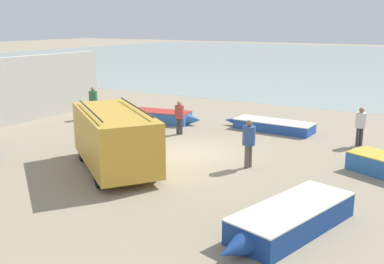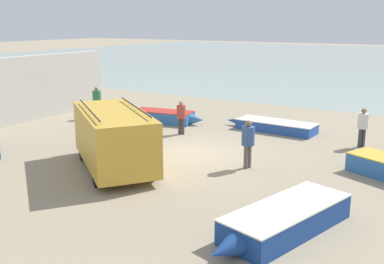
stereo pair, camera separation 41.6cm
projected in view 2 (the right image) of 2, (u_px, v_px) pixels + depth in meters
The scene contains 10 objects.
ground_plane at pixel (198, 152), 18.56m from camera, with size 200.00×200.00×0.00m, color gray.
harbor_wall at pixel (34, 88), 24.60m from camera, with size 0.50×10.07×3.49m, color #BCB7AD.
parked_van at pixel (114, 137), 16.21m from camera, with size 5.33×4.71×2.30m.
fishing_rowboat_1 at pixel (166, 117), 23.99m from camera, with size 3.95×1.79×0.63m.
fishing_rowboat_2 at pixel (273, 126), 22.18m from camera, with size 4.76×1.55×0.51m.
fishing_rowboat_4 at pixel (283, 220), 11.41m from camera, with size 2.44×4.85×0.67m.
fisherman_0 at pixel (97, 99), 24.95m from camera, with size 0.47×0.47×1.78m.
fisherman_1 at pixel (363, 124), 19.14m from camera, with size 0.44×0.44×1.69m.
fisherman_2 at pixel (248, 140), 16.33m from camera, with size 0.47×0.47×1.80m.
fisherman_3 at pixel (181, 114), 21.34m from camera, with size 0.42×0.42×1.62m.
Camera 2 is at (9.15, -15.30, 5.24)m, focal length 42.00 mm.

